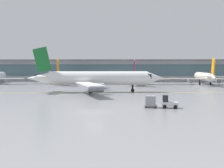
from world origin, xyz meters
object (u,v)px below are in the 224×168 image
Objects in this scene: gate_airplane_2 at (63,76)px; gate_airplane_3 at (135,77)px; cargo_dolly_lead at (151,101)px; gate_airplane_4 at (204,77)px; taxiing_regional_jet at (97,79)px; baggage_tug at (169,103)px.

gate_airplane_2 reaches higher than gate_airplane_3.
cargo_dolly_lead is (28.21, -59.80, -1.78)m from gate_airplane_2.
gate_airplane_3 is at bearing 93.38° from gate_airplane_4.
taxiing_regional_jet reaches higher than baggage_tug.
gate_airplane_4 is 12.43× the size of cargo_dolly_lead.
gate_airplane_4 is at bearing 76.92° from baggage_tug.
gate_airplane_3 is 57.78m from baggage_tug.
gate_airplane_4 is at bearing -96.96° from gate_airplane_2.
cargo_dolly_lead is (11.62, -26.29, -2.49)m from taxiing_regional_jet.
cargo_dolly_lead is at bearing -159.66° from gate_airplane_2.
cargo_dolly_lead is at bearing 158.63° from gate_airplane_4.
gate_airplane_4 is at bearing 35.95° from taxiing_regional_jet.
taxiing_regional_jet is at bearing 121.50° from cargo_dolly_lead.
gate_airplane_2 reaches higher than cargo_dolly_lead.
gate_airplane_3 is 0.76× the size of taxiing_regional_jet.
gate_airplane_4 is 0.80× the size of taxiing_regional_jet.
taxiing_regional_jet is (-36.57, -31.61, 0.71)m from gate_airplane_4.
cargo_dolly_lead is at bearing -71.05° from taxiing_regional_jet.
gate_airplane_4 is at bearing 74.35° from cargo_dolly_lead.
baggage_tug is 1.20× the size of cargo_dolly_lead.
gate_airplane_3 reaches higher than cargo_dolly_lead.
gate_airplane_2 is 37.40m from taxiing_regional_jet.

